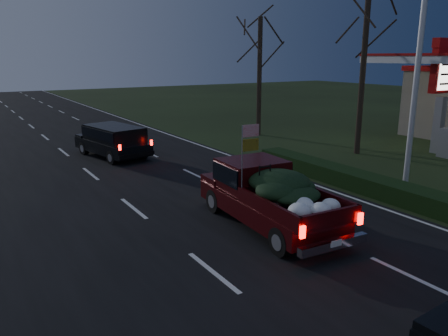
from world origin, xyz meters
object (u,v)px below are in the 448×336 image
gas_price_pylon (445,77)px  pickup_truck (269,192)px  light_pole (421,34)px  lead_suv (113,138)px

gas_price_pylon → pickup_truck: (-13.20, -3.35, -2.78)m
pickup_truck → light_pole: bearing=6.6°
pickup_truck → lead_suv: size_ratio=1.12×
pickup_truck → gas_price_pylon: bearing=17.8°
light_pole → pickup_truck: 8.07m
light_pole → pickup_truck: light_pole is taller
gas_price_pylon → lead_suv: 16.29m
light_pole → lead_suv: size_ratio=1.99×
gas_price_pylon → lead_suv: (-14.16, 7.55, -2.83)m
lead_suv → pickup_truck: bearing=-95.9°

